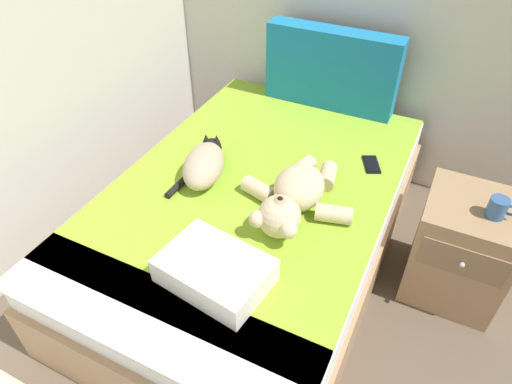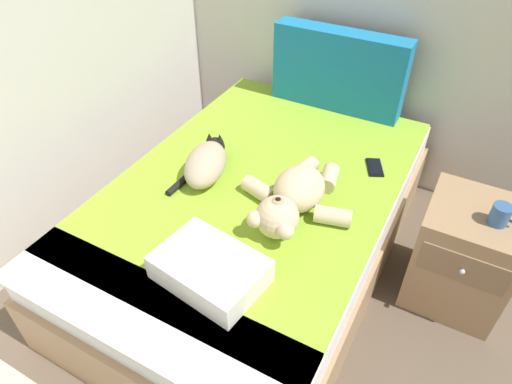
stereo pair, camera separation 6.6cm
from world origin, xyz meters
name	(u,v)px [view 1 (the left image)]	position (x,y,z in m)	size (l,w,h in m)	color
bed	(255,223)	(1.05, 2.56, 0.26)	(1.30, 1.99, 0.52)	#9E7A56
patterned_cushion	(331,69)	(1.11, 3.46, 0.75)	(0.78, 0.14, 0.46)	#1972AD
cat	(204,164)	(0.80, 2.51, 0.59)	(0.29, 0.44, 0.15)	tan
teddy_bear	(294,196)	(1.29, 2.46, 0.61)	(0.54, 0.60, 0.20)	beige
cell_phone	(371,164)	(1.52, 2.96, 0.53)	(0.13, 0.16, 0.01)	black
throw_pillow	(215,271)	(1.17, 1.97, 0.58)	(0.40, 0.28, 0.11)	white
nightstand	(460,249)	(2.03, 2.82, 0.28)	(0.43, 0.46, 0.56)	#9E7A56
mug	(498,208)	(2.10, 2.78, 0.61)	(0.12, 0.08, 0.09)	#33598C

